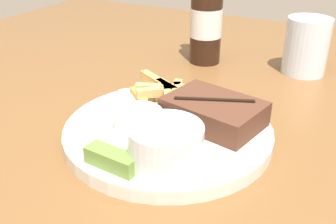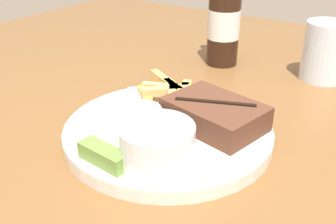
{
  "view_description": "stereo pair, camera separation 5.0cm",
  "coord_description": "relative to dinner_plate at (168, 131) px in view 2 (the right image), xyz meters",
  "views": [
    {
      "loc": [
        0.21,
        -0.4,
        1.01
      ],
      "look_at": [
        0.0,
        0.0,
        0.78
      ],
      "focal_mm": 42.0,
      "sensor_mm": 36.0,
      "label": 1
    },
    {
      "loc": [
        0.25,
        -0.37,
        1.01
      ],
      "look_at": [
        0.0,
        0.0,
        0.78
      ],
      "focal_mm": 42.0,
      "sensor_mm": 36.0,
      "label": 2
    }
  ],
  "objects": [
    {
      "name": "fries_pile",
      "position": [
        -0.03,
        0.07,
        0.02
      ],
      "size": [
        0.14,
        0.11,
        0.02
      ],
      "color": "gold",
      "rests_on": "dinner_plate"
    },
    {
      "name": "dinner_plate",
      "position": [
        0.0,
        0.0,
        0.0
      ],
      "size": [
        0.27,
        0.27,
        0.02
      ],
      "color": "silver",
      "rests_on": "dining_table"
    },
    {
      "name": "coleslaw_cup",
      "position": [
        0.04,
        -0.08,
        0.03
      ],
      "size": [
        0.08,
        0.08,
        0.05
      ],
      "color": "white",
      "rests_on": "dinner_plate"
    },
    {
      "name": "fork_utensil",
      "position": [
        -0.06,
        0.03,
        0.01
      ],
      "size": [
        0.12,
        0.08,
        0.0
      ],
      "rotation": [
        0.0,
        0.0,
        5.77
      ],
      "color": "#B7B7BC",
      "rests_on": "dinner_plate"
    },
    {
      "name": "dining_table",
      "position": [
        0.0,
        0.0,
        -0.07
      ],
      "size": [
        1.4,
        1.36,
        0.74
      ],
      "color": "brown",
      "rests_on": "ground_plane"
    },
    {
      "name": "pickle_spear",
      "position": [
        -0.01,
        -0.11,
        0.02
      ],
      "size": [
        0.07,
        0.03,
        0.02
      ],
      "color": "olive",
      "rests_on": "dinner_plate"
    },
    {
      "name": "steak_portion",
      "position": [
        0.05,
        0.03,
        0.03
      ],
      "size": [
        0.14,
        0.11,
        0.04
      ],
      "color": "#512D1E",
      "rests_on": "dinner_plate"
    },
    {
      "name": "drinking_glass",
      "position": [
        0.11,
        0.32,
        0.04
      ],
      "size": [
        0.08,
        0.08,
        0.1
      ],
      "color": "silver",
      "rests_on": "dining_table"
    },
    {
      "name": "beer_bottle",
      "position": [
        -0.07,
        0.29,
        0.07
      ],
      "size": [
        0.06,
        0.06,
        0.23
      ],
      "color": "black",
      "rests_on": "dining_table"
    },
    {
      "name": "dipping_sauce_cup",
      "position": [
        -0.03,
        -0.03,
        0.02
      ],
      "size": [
        0.06,
        0.06,
        0.03
      ],
      "color": "silver",
      "rests_on": "dinner_plate"
    }
  ]
}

